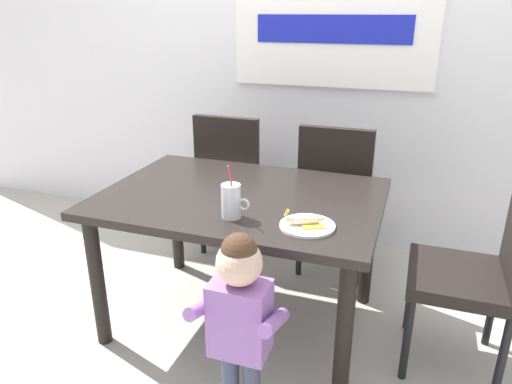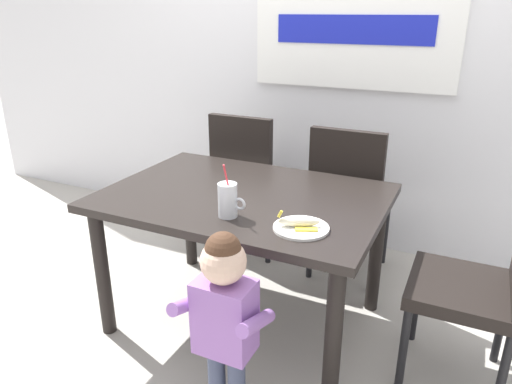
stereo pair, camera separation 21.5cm
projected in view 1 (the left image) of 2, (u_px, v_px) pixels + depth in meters
The scene contains 10 objects.
ground_plane at pixel (242, 319), 2.56m from camera, with size 24.00×24.00×0.00m, color #B7B2A8.
back_wall at pixel (306, 28), 3.09m from camera, with size 6.40×0.17×2.90m.
dining_table at pixel (241, 212), 2.33m from camera, with size 1.34×0.95×0.73m.
dining_chair_left at pixel (234, 176), 3.10m from camera, with size 0.44×0.44×0.96m.
dining_chair_right at pixel (336, 192), 2.84m from camera, with size 0.44×0.44×0.96m.
dining_chair_far at pixel (484, 263), 2.04m from camera, with size 0.44×0.44×0.96m.
toddler_standing at pixel (240, 310), 1.75m from camera, with size 0.33×0.24×0.84m.
milk_cup at pixel (231, 203), 2.02m from camera, with size 0.13×0.09×0.25m.
snack_plate at pixel (307, 226), 1.95m from camera, with size 0.23×0.23×0.01m, color white.
peeled_banana at pixel (305, 220), 1.94m from camera, with size 0.18×0.13×0.07m.
Camera 1 is at (0.78, -1.99, 1.56)m, focal length 33.20 mm.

